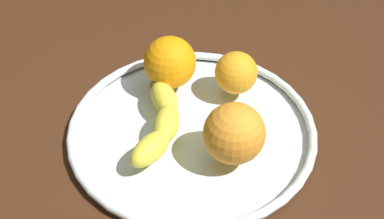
{
  "coord_description": "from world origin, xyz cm",
  "views": [
    {
      "loc": [
        -53.26,
        7.51,
        54.88
      ],
      "look_at": [
        0.0,
        0.0,
        4.8
      ],
      "focal_mm": 51.97,
      "sensor_mm": 36.0,
      "label": 1
    }
  ],
  "objects_px": {
    "orange_back_left": "(236,73)",
    "orange_front_left": "(170,62)",
    "fruit_bowl": "(192,130)",
    "orange_front_right": "(234,133)",
    "banana": "(160,121)"
  },
  "relations": [
    {
      "from": "banana",
      "to": "orange_back_left",
      "type": "xyz_separation_m",
      "value": [
        0.07,
        -0.12,
        0.01
      ]
    },
    {
      "from": "orange_back_left",
      "to": "orange_front_left",
      "type": "xyz_separation_m",
      "value": [
        0.03,
        0.09,
        0.01
      ]
    },
    {
      "from": "orange_back_left",
      "to": "orange_front_left",
      "type": "relative_size",
      "value": 0.81
    },
    {
      "from": "fruit_bowl",
      "to": "orange_front_right",
      "type": "xyz_separation_m",
      "value": [
        -0.06,
        -0.04,
        0.05
      ]
    },
    {
      "from": "orange_back_left",
      "to": "orange_front_left",
      "type": "distance_m",
      "value": 0.1
    },
    {
      "from": "orange_front_right",
      "to": "orange_back_left",
      "type": "bearing_deg",
      "value": -12.57
    },
    {
      "from": "fruit_bowl",
      "to": "orange_back_left",
      "type": "height_order",
      "value": "orange_back_left"
    },
    {
      "from": "orange_front_right",
      "to": "banana",
      "type": "bearing_deg",
      "value": 56.12
    },
    {
      "from": "banana",
      "to": "orange_front_right",
      "type": "height_order",
      "value": "orange_front_right"
    },
    {
      "from": "fruit_bowl",
      "to": "orange_front_right",
      "type": "height_order",
      "value": "orange_front_right"
    },
    {
      "from": "fruit_bowl",
      "to": "orange_front_left",
      "type": "bearing_deg",
      "value": 11.31
    },
    {
      "from": "banana",
      "to": "orange_front_left",
      "type": "xyz_separation_m",
      "value": [
        0.1,
        -0.02,
        0.02
      ]
    },
    {
      "from": "orange_front_right",
      "to": "fruit_bowl",
      "type": "bearing_deg",
      "value": 36.27
    },
    {
      "from": "banana",
      "to": "orange_back_left",
      "type": "height_order",
      "value": "orange_back_left"
    },
    {
      "from": "banana",
      "to": "orange_front_left",
      "type": "bearing_deg",
      "value": 2.83
    }
  ]
}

